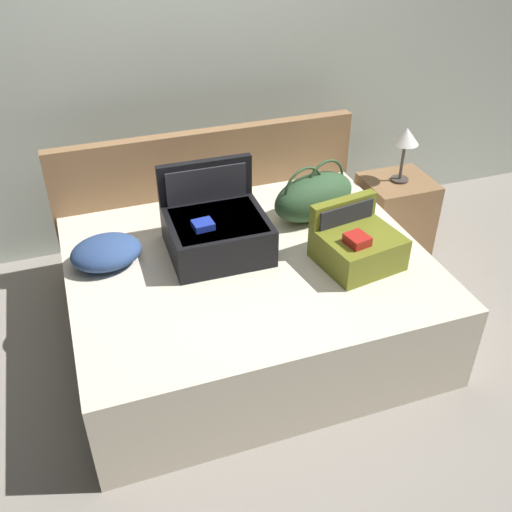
{
  "coord_description": "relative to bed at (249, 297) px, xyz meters",
  "views": [
    {
      "loc": [
        -0.8,
        -2.03,
        2.31
      ],
      "look_at": [
        0.0,
        0.28,
        0.61
      ],
      "focal_mm": 41.19,
      "sensor_mm": 36.0,
      "label": 1
    }
  ],
  "objects": [
    {
      "name": "bed",
      "position": [
        0.0,
        0.0,
        0.0
      ],
      "size": [
        1.88,
        1.55,
        0.51
      ],
      "primitive_type": "cube",
      "color": "beige",
      "rests_on": "ground"
    },
    {
      "name": "pillow_near_headboard",
      "position": [
        -0.71,
        0.21,
        0.33
      ],
      "size": [
        0.41,
        0.35,
        0.14
      ],
      "primitive_type": "ellipsoid",
      "rotation": [
        0.0,
        0.0,
        0.13
      ],
      "color": "navy",
      "rests_on": "bed"
    },
    {
      "name": "nightstand",
      "position": [
        1.22,
        0.53,
        0.0
      ],
      "size": [
        0.44,
        0.4,
        0.52
      ],
      "primitive_type": "cube",
      "color": "olive",
      "rests_on": "ground"
    },
    {
      "name": "duffel_bag",
      "position": [
        0.5,
        0.3,
        0.4
      ],
      "size": [
        0.59,
        0.41,
        0.35
      ],
      "rotation": [
        0.0,
        0.0,
        0.28
      ],
      "color": "#2D4C2D",
      "rests_on": "bed"
    },
    {
      "name": "back_wall",
      "position": [
        0.0,
        1.25,
        1.04
      ],
      "size": [
        8.0,
        0.1,
        2.6
      ],
      "primitive_type": "cube",
      "color": "#B7C1B2",
      "rests_on": "ground"
    },
    {
      "name": "hard_case_medium",
      "position": [
        0.53,
        -0.21,
        0.37
      ],
      "size": [
        0.44,
        0.42,
        0.31
      ],
      "rotation": [
        0.0,
        0.0,
        0.16
      ],
      "color": "olive",
      "rests_on": "bed"
    },
    {
      "name": "headboard",
      "position": [
        0.0,
        0.82,
        0.2
      ],
      "size": [
        1.92,
        0.08,
        0.92
      ],
      "primitive_type": "cube",
      "color": "olive",
      "rests_on": "ground"
    },
    {
      "name": "hard_case_large",
      "position": [
        -0.13,
        0.14,
        0.39
      ],
      "size": [
        0.53,
        0.49,
        0.44
      ],
      "rotation": [
        0.0,
        0.0,
        -0.01
      ],
      "color": "black",
      "rests_on": "bed"
    },
    {
      "name": "table_lamp",
      "position": [
        1.22,
        0.53,
        0.55
      ],
      "size": [
        0.17,
        0.17,
        0.37
      ],
      "color": "#3F3833",
      "rests_on": "nightstand"
    },
    {
      "name": "ground_plane",
      "position": [
        0.0,
        -0.4,
        -0.26
      ],
      "size": [
        12.0,
        12.0,
        0.0
      ],
      "primitive_type": "plane",
      "color": "gray"
    }
  ]
}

